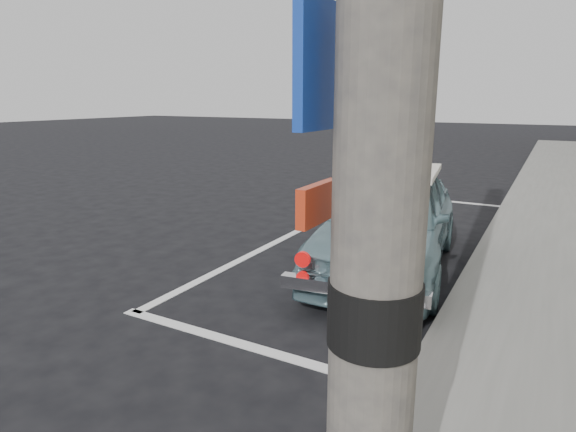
% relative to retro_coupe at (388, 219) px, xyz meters
% --- Properties ---
extents(ground, '(80.00, 80.00, 0.00)m').
position_rel_retro_coupe_xyz_m(ground, '(-0.86, -2.03, -0.63)').
color(ground, black).
rests_on(ground, ground).
extents(pline_rear, '(3.00, 0.12, 0.01)m').
position_rel_retro_coupe_xyz_m(pline_rear, '(-0.36, -2.53, -0.62)').
color(pline_rear, silver).
rests_on(pline_rear, ground).
extents(pline_front, '(3.00, 0.12, 0.01)m').
position_rel_retro_coupe_xyz_m(pline_front, '(-0.36, 4.47, -0.62)').
color(pline_front, silver).
rests_on(pline_front, ground).
extents(pline_side, '(0.12, 7.00, 0.01)m').
position_rel_retro_coupe_xyz_m(pline_side, '(-1.76, 0.97, -0.62)').
color(pline_side, silver).
rests_on(pline_side, ground).
extents(retro_coupe, '(1.95, 3.82, 1.24)m').
position_rel_retro_coupe_xyz_m(retro_coupe, '(0.00, 0.00, 0.00)').
color(retro_coupe, '#6F959F').
rests_on(retro_coupe, ground).
extents(cat, '(0.27, 0.55, 0.29)m').
position_rel_retro_coupe_xyz_m(cat, '(0.16, -1.64, -0.49)').
color(cat, '#6B5F52').
rests_on(cat, ground).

